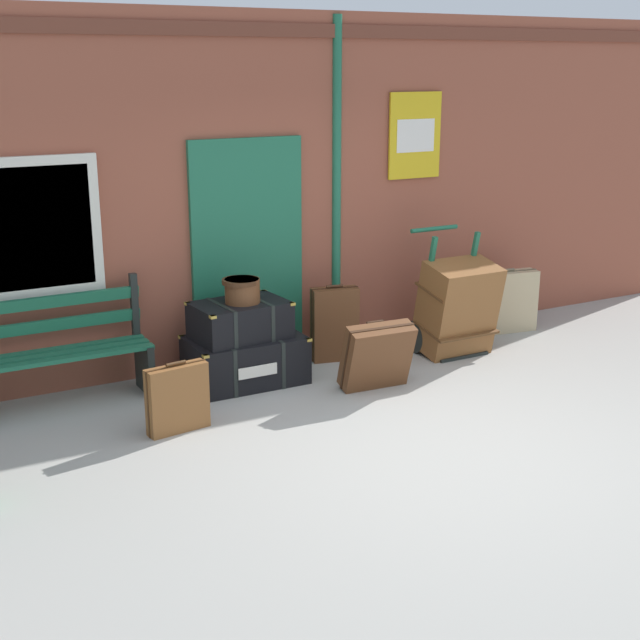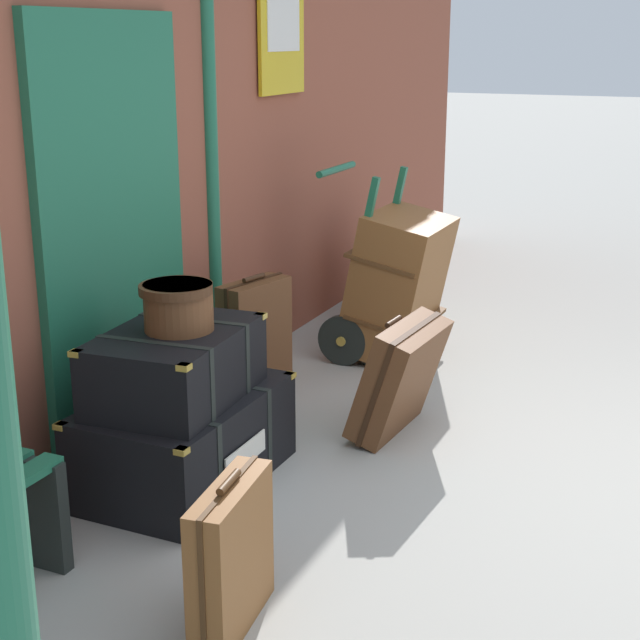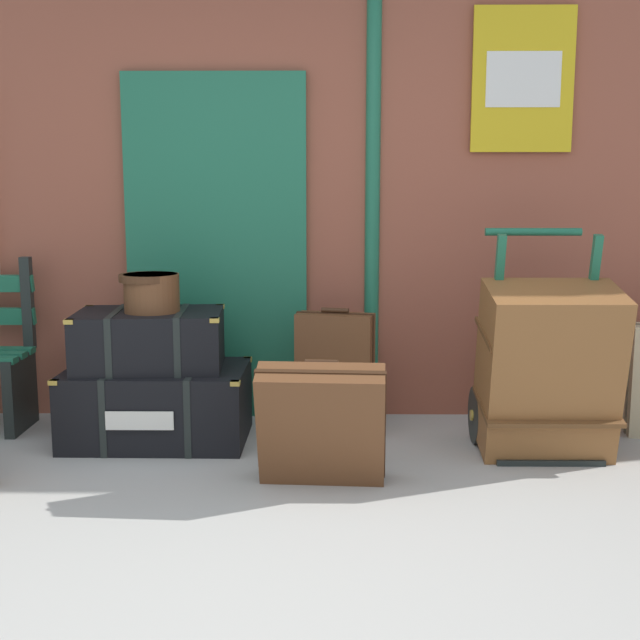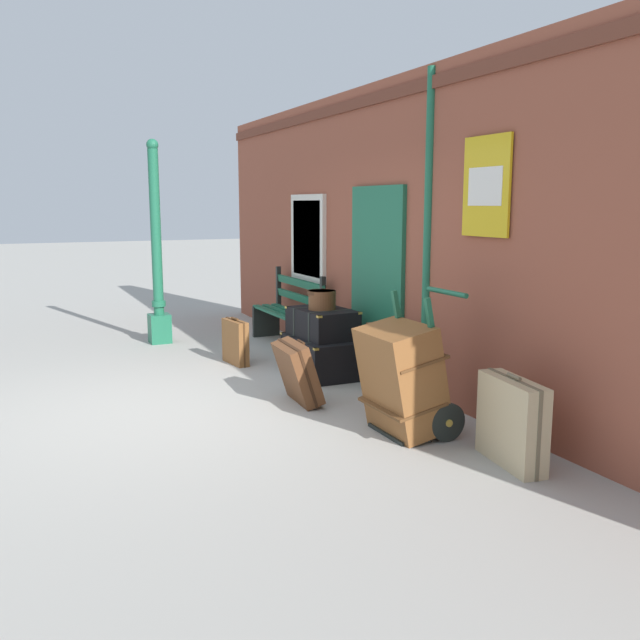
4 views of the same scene
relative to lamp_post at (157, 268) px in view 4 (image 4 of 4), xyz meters
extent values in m
plane|color=#A3A099|center=(3.17, -0.59, -1.04)|extent=(60.00, 60.00, 0.00)
cube|color=brown|center=(3.17, 2.01, 0.56)|extent=(10.40, 0.30, 3.20)
cube|color=brown|center=(3.17, 1.84, 1.98)|extent=(10.40, 0.03, 0.12)
cube|color=#1E6647|center=(2.83, 1.83, 0.01)|extent=(1.10, 0.05, 2.10)
cube|color=#123D2A|center=(2.83, 1.82, 0.01)|extent=(0.06, 0.02, 2.10)
cube|color=silver|center=(0.96, 1.83, 0.41)|extent=(1.04, 0.06, 1.16)
cube|color=silver|center=(0.96, 1.81, 0.41)|extent=(0.88, 0.02, 1.00)
cylinder|color=#1E6647|center=(3.78, 1.85, 0.56)|extent=(0.09, 0.09, 3.14)
cube|color=gold|center=(4.66, 1.83, 1.01)|extent=(0.60, 0.02, 0.84)
cube|color=white|center=(4.66, 1.82, 1.01)|extent=(0.44, 0.01, 0.32)
cube|color=#1E6647|center=(0.00, 0.00, -0.84)|extent=(0.28, 0.28, 0.40)
cylinder|color=#1E6647|center=(0.00, 0.00, 0.48)|extent=(0.14, 0.14, 2.23)
cylinder|color=#1E6647|center=(0.00, 0.00, -0.49)|extent=(0.19, 0.19, 0.08)
sphere|color=#1E6647|center=(0.00, 0.00, 1.64)|extent=(0.16, 0.16, 0.16)
cube|color=#1E6647|center=(0.94, 1.37, -0.59)|extent=(1.60, 0.09, 0.04)
cube|color=#1E6647|center=(0.94, 1.51, -0.59)|extent=(1.60, 0.09, 0.04)
cube|color=#1E6647|center=(0.94, 1.65, -0.59)|extent=(1.60, 0.09, 0.04)
cube|color=#1E6647|center=(0.94, 1.71, -0.39)|extent=(1.60, 0.05, 0.10)
cube|color=#1E6647|center=(0.94, 1.71, -0.19)|extent=(1.60, 0.05, 0.10)
cube|color=black|center=(0.18, 1.51, -0.81)|extent=(0.06, 0.40, 0.45)
cube|color=black|center=(0.18, 1.71, -0.31)|extent=(0.06, 0.06, 0.56)
cube|color=black|center=(1.70, 1.51, -0.81)|extent=(0.06, 0.40, 0.45)
cube|color=black|center=(1.70, 1.71, -0.31)|extent=(0.06, 0.06, 0.56)
cube|color=black|center=(2.55, 1.31, -0.83)|extent=(1.01, 0.65, 0.42)
cube|color=black|center=(2.33, 1.31, -0.83)|extent=(0.04, 0.65, 0.43)
cube|color=black|center=(2.78, 1.30, -0.83)|extent=(0.04, 0.65, 0.43)
cube|color=#B79338|center=(2.07, 1.01, -0.63)|extent=(0.05, 0.05, 0.02)
cube|color=#B79338|center=(3.03, 1.00, -0.63)|extent=(0.05, 0.05, 0.02)
cube|color=#B79338|center=(2.07, 1.61, -0.63)|extent=(0.05, 0.05, 0.02)
cube|color=#B79338|center=(3.03, 1.60, -0.63)|extent=(0.05, 0.05, 0.02)
cube|color=silver|center=(2.52, 0.97, -0.83)|extent=(0.36, 0.01, 0.10)
cube|color=black|center=(2.52, 1.32, -0.46)|extent=(0.84, 0.60, 0.32)
cube|color=black|center=(2.34, 1.30, -0.46)|extent=(0.07, 0.55, 0.33)
cube|color=black|center=(2.70, 1.33, -0.46)|extent=(0.07, 0.55, 0.33)
cube|color=#B79338|center=(2.15, 1.04, -0.31)|extent=(0.05, 0.05, 0.02)
cube|color=#B79338|center=(2.91, 1.09, -0.31)|extent=(0.05, 0.05, 0.02)
cube|color=#B79338|center=(2.12, 1.54, -0.31)|extent=(0.05, 0.05, 0.02)
cube|color=#B79338|center=(2.88, 1.59, -0.31)|extent=(0.05, 0.05, 0.02)
cylinder|color=brown|center=(2.54, 1.30, -0.19)|extent=(0.30, 0.30, 0.21)
cylinder|color=#432715|center=(2.52, 1.30, -0.10)|extent=(0.32, 0.32, 0.04)
cube|color=black|center=(4.67, 1.01, -1.02)|extent=(0.56, 0.28, 0.03)
cube|color=#1E6647|center=(4.42, 1.21, -0.44)|extent=(0.04, 0.28, 1.18)
cube|color=#1E6647|center=(4.92, 1.21, -0.44)|extent=(0.04, 0.28, 1.18)
cylinder|color=#1E6647|center=(4.67, 1.46, 0.14)|extent=(0.54, 0.04, 0.04)
cylinder|color=black|center=(4.35, 1.27, -0.88)|extent=(0.04, 0.32, 0.32)
cylinder|color=#B79338|center=(4.35, 1.27, -0.88)|extent=(0.07, 0.06, 0.06)
cylinder|color=black|center=(4.99, 1.27, -0.88)|extent=(0.04, 0.32, 0.32)
cylinder|color=#B79338|center=(4.99, 1.27, -0.88)|extent=(0.07, 0.06, 0.06)
cube|color=brown|center=(4.67, 1.03, -0.56)|extent=(0.68, 0.60, 0.95)
cube|color=brown|center=(4.67, 1.03, -0.76)|extent=(0.70, 0.46, 0.11)
cube|color=brown|center=(4.67, 1.03, -0.37)|extent=(0.70, 0.46, 0.11)
cube|color=tan|center=(5.59, 1.41, -0.71)|extent=(0.70, 0.30, 0.65)
cylinder|color=#71644C|center=(5.59, 1.41, -0.37)|extent=(0.16, 0.05, 0.03)
cube|color=brown|center=(5.59, 1.41, -0.71)|extent=(0.69, 0.13, 0.66)
cube|color=brown|center=(3.48, 0.60, -0.73)|extent=(0.62, 0.40, 0.61)
cylinder|color=#3A2112|center=(3.48, 0.64, -0.44)|extent=(0.16, 0.04, 0.03)
cube|color=#351E10|center=(3.48, 0.60, -0.73)|extent=(0.63, 0.24, 0.57)
cube|color=brown|center=(3.55, 1.47, -0.68)|extent=(0.47, 0.27, 0.70)
cylinder|color=#3A2112|center=(3.55, 1.47, -0.31)|extent=(0.16, 0.06, 0.03)
cube|color=#351E10|center=(3.55, 1.47, -0.68)|extent=(0.45, 0.13, 0.72)
cube|color=brown|center=(1.66, 0.56, -0.77)|extent=(0.50, 0.19, 0.53)
cylinder|color=#4F3018|center=(1.66, 0.56, -0.48)|extent=(0.16, 0.05, 0.03)
cube|color=#482C16|center=(1.66, 0.56, -0.77)|extent=(0.50, 0.08, 0.54)
camera|label=1|loc=(-0.38, -5.48, 1.71)|focal=49.23mm
camera|label=2|loc=(-0.86, -0.90, 0.95)|focal=53.35mm
camera|label=3|loc=(3.51, -3.21, 0.40)|focal=46.28mm
camera|label=4|loc=(9.36, -1.89, 0.87)|focal=38.25mm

